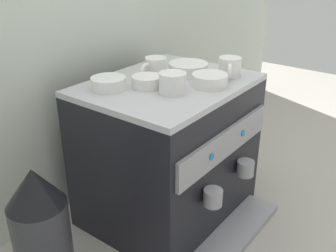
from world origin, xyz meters
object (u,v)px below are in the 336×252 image
Objects in this scene: coffee_grinder at (42,233)px; ceramic_bowl_0 at (189,69)px; espresso_machine at (169,151)px; ceramic_cup_1 at (230,67)px; ceramic_bowl_2 at (210,80)px; ceramic_bowl_3 at (147,82)px; ceramic_cup_0 at (172,83)px; ceramic_cup_2 at (155,68)px; ceramic_bowl_1 at (108,84)px; milk_pitcher at (232,150)px.

ceramic_bowl_0 is at bearing -4.30° from coffee_grinder.
ceramic_cup_1 reaches higher than espresso_machine.
ceramic_bowl_2 reaches higher than ceramic_bowl_3.
ceramic_cup_0 is 0.09m from ceramic_bowl_3.
ceramic_cup_2 is (-0.15, 0.19, 0.00)m from ceramic_cup_1.
ceramic_cup_2 is at bearing 145.99° from ceramic_bowl_0.
ceramic_bowl_2 reaches higher than ceramic_bowl_0.
ceramic_cup_1 reaches higher than coffee_grinder.
ceramic_cup_1 is 1.11× the size of ceramic_bowl_3.
ceramic_cup_0 is 0.13m from ceramic_bowl_2.
ceramic_bowl_2 is at bearing -50.74° from ceramic_bowl_3.
espresso_machine is 0.49m from coffee_grinder.
ceramic_bowl_1 is 0.11m from ceramic_bowl_3.
ceramic_cup_2 reaches higher than coffee_grinder.
espresso_machine is 5.32× the size of ceramic_cup_1.
ceramic_cup_2 is 1.01× the size of ceramic_bowl_1.
espresso_machine is 1.39× the size of coffee_grinder.
milk_pitcher is (0.26, 0.10, -0.44)m from ceramic_cup_1.
ceramic_bowl_2 is (0.12, -0.06, -0.01)m from ceramic_cup_0.
ceramic_cup_0 reaches higher than ceramic_bowl_3.
coffee_grinder is (-0.60, 0.04, -0.31)m from ceramic_bowl_0.
ceramic_bowl_2 reaches higher than coffee_grinder.
ceramic_cup_0 is 0.19m from ceramic_bowl_1.
ceramic_cup_1 is 0.12m from ceramic_bowl_2.
ceramic_bowl_1 is (-0.32, 0.23, -0.01)m from ceramic_cup_1.
ceramic_bowl_1 reaches higher than milk_pitcher.
milk_pitcher is at bearing -12.42° from ceramic_bowl_1.
ceramic_cup_0 is at bearing 165.57° from ceramic_cup_1.
espresso_machine is at bearing -5.52° from coffee_grinder.
ceramic_cup_1 is 0.52m from milk_pitcher.
ceramic_bowl_2 is (0.05, -0.12, 0.26)m from espresso_machine.
ceramic_bowl_2 reaches higher than espresso_machine.
ceramic_cup_2 is 0.76× the size of milk_pitcher.
ceramic_bowl_2 is 0.58m from milk_pitcher.
coffee_grinder is at bearing 165.64° from ceramic_cup_0.
ceramic_bowl_1 is at bearing 167.10° from ceramic_cup_2.
ceramic_cup_2 reaches higher than ceramic_cup_0.
ceramic_cup_0 is 0.86× the size of ceramic_bowl_0.
ceramic_bowl_0 is 1.25× the size of ceramic_bowl_1.
espresso_machine is at bearing 143.88° from ceramic_cup_1.
ceramic_cup_1 reaches higher than ceramic_cup_0.
ceramic_cup_2 is at bearing 2.32° from coffee_grinder.
ceramic_cup_2 reaches higher than ceramic_bowl_1.
ceramic_bowl_2 is 0.80× the size of milk_pitcher.
ceramic_bowl_3 is at bearing 158.10° from espresso_machine.
milk_pitcher is at bearing -2.85° from espresso_machine.
ceramic_cup_1 is 0.13m from ceramic_bowl_0.
ceramic_cup_0 reaches higher than ceramic_bowl_0.
ceramic_bowl_3 is 0.51m from coffee_grinder.
ceramic_cup_0 is (-0.07, -0.06, 0.27)m from espresso_machine.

